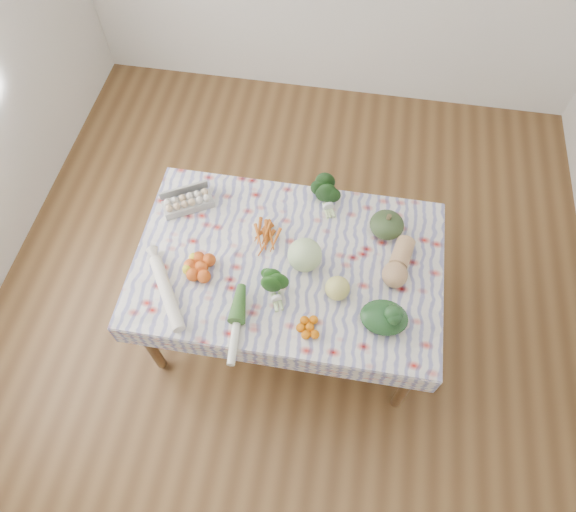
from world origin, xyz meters
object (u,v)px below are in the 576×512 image
object	(u,v)px
dining_table	(288,269)
butternut_squash	(399,262)
cabbage	(305,255)
egg_carton	(188,203)
grapefruit	(337,288)
kabocha_squash	(387,225)

from	to	relation	value
dining_table	butternut_squash	size ratio (longest dim) A/B	5.49
dining_table	cabbage	xyz separation A→B (m)	(0.09, 0.00, 0.17)
egg_carton	grapefruit	distance (m)	0.99
dining_table	butternut_squash	world-z (taller)	butternut_squash
cabbage	butternut_squash	xyz separation A→B (m)	(0.49, 0.05, -0.02)
cabbage	grapefruit	xyz separation A→B (m)	(0.19, -0.15, -0.03)
kabocha_squash	cabbage	distance (m)	0.50
dining_table	butternut_squash	bearing A→B (deg)	5.55
butternut_squash	grapefruit	xyz separation A→B (m)	(-0.30, -0.21, -0.00)
egg_carton	grapefruit	bearing A→B (deg)	-53.94
dining_table	cabbage	world-z (taller)	cabbage
cabbage	grapefruit	distance (m)	0.25
dining_table	kabocha_squash	xyz separation A→B (m)	(0.50, 0.28, 0.15)
dining_table	kabocha_squash	distance (m)	0.60
butternut_squash	dining_table	bearing A→B (deg)	-161.70
egg_carton	grapefruit	world-z (taller)	grapefruit
cabbage	kabocha_squash	bearing A→B (deg)	34.29
dining_table	cabbage	bearing A→B (deg)	1.10
grapefruit	cabbage	bearing A→B (deg)	141.63
dining_table	grapefruit	size ratio (longest dim) A/B	12.45
egg_carton	kabocha_squash	world-z (taller)	kabocha_squash
kabocha_squash	butternut_squash	xyz separation A→B (m)	(0.08, -0.23, 0.01)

